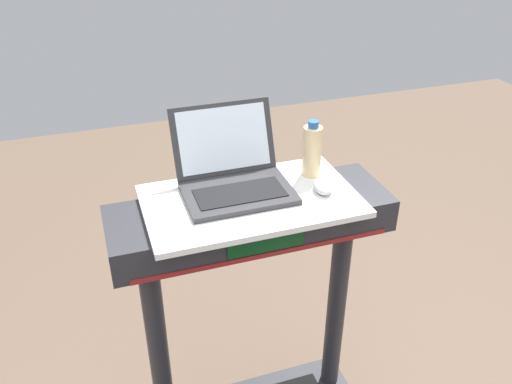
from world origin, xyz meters
name	(u,v)px	position (x,y,z in m)	size (l,w,h in m)	color
desk_board	(251,201)	(0.00, 0.70, 1.08)	(0.66, 0.39, 0.02)	white
laptop	(233,175)	(-0.03, 0.78, 1.14)	(0.34, 0.32, 0.23)	#2D2D30
computer_mouse	(323,186)	(0.23, 0.67, 1.11)	(0.06, 0.10, 0.03)	#B2B2B7
water_bottle	(312,150)	(0.24, 0.78, 1.18)	(0.06, 0.06, 0.19)	beige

